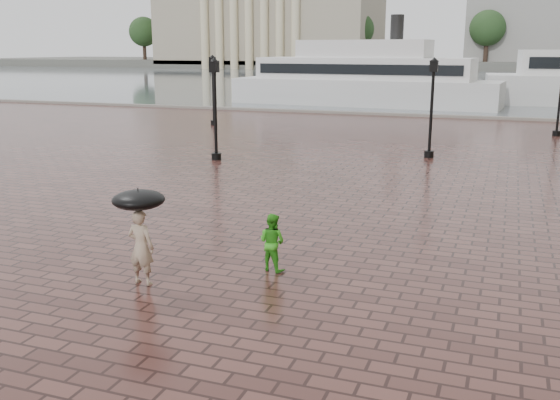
# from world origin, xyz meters

# --- Properties ---
(ground) EXTENTS (300.00, 300.00, 0.00)m
(ground) POSITION_xyz_m (0.00, 0.00, 0.00)
(ground) COLOR #3B1F1B
(ground) RESTS_ON ground
(harbour_water) EXTENTS (240.00, 240.00, 0.00)m
(harbour_water) POSITION_xyz_m (0.00, 92.00, 0.00)
(harbour_water) COLOR #4B545C
(harbour_water) RESTS_ON ground
(quay_edge) EXTENTS (80.00, 0.60, 0.30)m
(quay_edge) POSITION_xyz_m (0.00, 32.00, 0.00)
(quay_edge) COLOR slate
(quay_edge) RESTS_ON ground
(far_shore) EXTENTS (300.00, 60.00, 2.00)m
(far_shore) POSITION_xyz_m (0.00, 160.00, 1.00)
(far_shore) COLOR #4C4C47
(far_shore) RESTS_ON ground
(museum) EXTENTS (57.00, 32.50, 26.00)m
(museum) POSITION_xyz_m (-55.00, 144.61, 13.91)
(museum) COLOR gray
(museum) RESTS_ON ground
(far_trees) EXTENTS (188.00, 8.00, 13.50)m
(far_trees) POSITION_xyz_m (0.00, 138.00, 9.42)
(far_trees) COLOR #2D2119
(far_trees) RESTS_ON ground
(street_lamps) EXTENTS (21.44, 14.44, 4.40)m
(street_lamps) POSITION_xyz_m (-1.50, 17.50, 2.33)
(street_lamps) COLOR black
(street_lamps) RESTS_ON ground
(adult_pedestrian) EXTENTS (0.61, 0.41, 1.64)m
(adult_pedestrian) POSITION_xyz_m (-0.72, -4.48, 0.82)
(adult_pedestrian) COLOR tan
(adult_pedestrian) RESTS_ON ground
(child_pedestrian) EXTENTS (0.75, 0.65, 1.33)m
(child_pedestrian) POSITION_xyz_m (1.58, -2.72, 0.66)
(child_pedestrian) COLOR green
(child_pedestrian) RESTS_ON ground
(ferry_near) EXTENTS (23.95, 7.33, 7.74)m
(ferry_near) POSITION_xyz_m (-6.09, 40.13, 2.33)
(ferry_near) COLOR silver
(ferry_near) RESTS_ON ground
(umbrella) EXTENTS (1.10, 1.10, 1.13)m
(umbrella) POSITION_xyz_m (-0.72, -4.48, 1.85)
(umbrella) COLOR black
(umbrella) RESTS_ON ground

